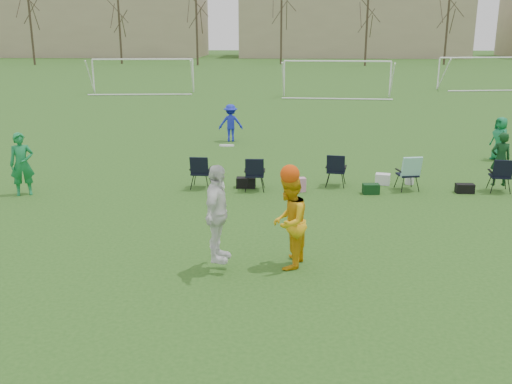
# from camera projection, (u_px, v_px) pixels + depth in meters

# --- Properties ---
(ground) EXTENTS (260.00, 260.00, 0.00)m
(ground) POSITION_uv_depth(u_px,v_px,m) (264.00, 316.00, 9.14)
(ground) COLOR #265219
(ground) RESTS_ON ground
(fielder_green_near) EXTENTS (0.75, 0.64, 1.75)m
(fielder_green_near) POSITION_uv_depth(u_px,v_px,m) (22.00, 164.00, 15.67)
(fielder_green_near) COLOR #167D3F
(fielder_green_near) RESTS_ON ground
(fielder_blue) EXTENTS (1.04, 0.67, 1.52)m
(fielder_blue) POSITION_uv_depth(u_px,v_px,m) (231.00, 123.00, 23.41)
(fielder_blue) COLOR #1A27C9
(fielder_blue) RESTS_ON ground
(fielder_green_far) EXTENTS (0.70, 0.86, 1.52)m
(fielder_green_far) POSITION_uv_depth(u_px,v_px,m) (500.00, 139.00, 19.99)
(fielder_green_far) COLOR #157A48
(fielder_green_far) RESTS_ON ground
(center_contest) EXTENTS (2.09, 1.37, 2.46)m
(center_contest) POSITION_uv_depth(u_px,v_px,m) (258.00, 217.00, 10.69)
(center_contest) COLOR white
(center_contest) RESTS_ON ground
(sideline_setup) EXTENTS (9.16, 1.39, 1.68)m
(sideline_setup) POSITION_uv_depth(u_px,v_px,m) (362.00, 172.00, 16.33)
(sideline_setup) COLOR #0F3817
(sideline_setup) RESTS_ON ground
(goal_left) EXTENTS (7.39, 0.76, 2.46)m
(goal_left) POSITION_uv_depth(u_px,v_px,m) (143.00, 66.00, 41.74)
(goal_left) COLOR white
(goal_left) RESTS_ON ground
(goal_mid) EXTENTS (7.40, 0.63, 2.46)m
(goal_mid) POSITION_uv_depth(u_px,v_px,m) (337.00, 68.00, 39.20)
(goal_mid) COLOR white
(goal_mid) RESTS_ON ground
(goal_right) EXTENTS (7.35, 1.14, 2.46)m
(goal_right) POSITION_uv_depth(u_px,v_px,m) (484.00, 64.00, 44.44)
(goal_right) COLOR white
(goal_right) RESTS_ON ground
(tree_line) EXTENTS (110.28, 3.28, 11.40)m
(tree_line) POSITION_uv_depth(u_px,v_px,m) (283.00, 25.00, 74.88)
(tree_line) COLOR #382B21
(tree_line) RESTS_ON ground
(building_row) EXTENTS (126.00, 16.00, 13.00)m
(building_row) POSITION_uv_depth(u_px,v_px,m) (320.00, 21.00, 99.48)
(building_row) COLOR tan
(building_row) RESTS_ON ground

